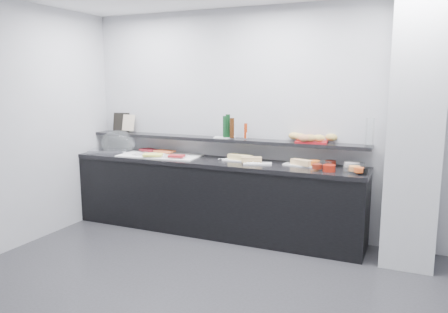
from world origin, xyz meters
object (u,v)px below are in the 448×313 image
at_px(cloche_base, 110,151).
at_px(framed_print, 121,122).
at_px(carafe, 370,132).
at_px(condiment_tray, 225,137).
at_px(bread_tray, 312,142).
at_px(sandwich_plate_mid, 258,163).

relative_size(cloche_base, framed_print, 1.92).
distance_m(cloche_base, carafe, 3.31).
distance_m(condiment_tray, bread_tray, 1.07).
height_order(cloche_base, sandwich_plate_mid, cloche_base).
xyz_separation_m(cloche_base, condiment_tray, (1.58, 0.22, 0.24)).
relative_size(cloche_base, sandwich_plate_mid, 1.56).
height_order(condiment_tray, carafe, carafe).
bearing_deg(condiment_tray, cloche_base, 173.42).
xyz_separation_m(condiment_tray, carafe, (1.69, -0.01, 0.14)).
bearing_deg(framed_print, cloche_base, -104.56).
relative_size(cloche_base, carafe, 1.67).
xyz_separation_m(framed_print, bread_tray, (2.65, -0.06, -0.12)).
xyz_separation_m(sandwich_plate_mid, condiment_tray, (-0.51, 0.23, 0.25)).
bearing_deg(cloche_base, sandwich_plate_mid, -22.20).
distance_m(framed_print, bread_tray, 2.65).
height_order(cloche_base, framed_print, framed_print).
height_order(cloche_base, condiment_tray, condiment_tray).
bearing_deg(cloche_base, bread_tray, -17.33).
bearing_deg(carafe, condiment_tray, 179.82).
height_order(condiment_tray, bread_tray, bread_tray).
height_order(sandwich_plate_mid, carafe, carafe).
xyz_separation_m(framed_print, condiment_tray, (1.58, -0.05, -0.12)).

